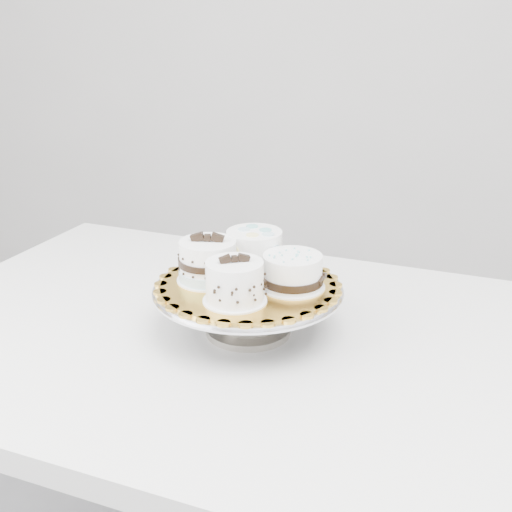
% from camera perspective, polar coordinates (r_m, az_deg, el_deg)
% --- Properties ---
extents(table, '(1.41, 1.04, 0.75)m').
position_cam_1_polar(table, '(1.22, -1.62, -9.50)').
color(table, white).
rests_on(table, floor).
extents(cake_stand, '(0.34, 0.34, 0.09)m').
position_cam_1_polar(cake_stand, '(1.15, -0.71, -3.99)').
color(cake_stand, gray).
rests_on(cake_stand, table).
extents(cake_board, '(0.35, 0.35, 0.00)m').
position_cam_1_polar(cake_board, '(1.14, -0.71, -2.57)').
color(cake_board, gold).
rests_on(cake_board, cake_stand).
extents(cake_swirl, '(0.13, 0.13, 0.09)m').
position_cam_1_polar(cake_swirl, '(1.06, -1.91, -2.39)').
color(cake_swirl, white).
rests_on(cake_swirl, cake_board).
extents(cake_banded, '(0.11, 0.11, 0.09)m').
position_cam_1_polar(cake_banded, '(1.14, -4.28, -0.57)').
color(cake_banded, white).
rests_on(cake_banded, cake_board).
extents(cake_dots, '(0.13, 0.13, 0.08)m').
position_cam_1_polar(cake_dots, '(1.19, -0.15, 0.52)').
color(cake_dots, white).
rests_on(cake_dots, cake_board).
extents(cake_ribbon, '(0.12, 0.12, 0.06)m').
position_cam_1_polar(cake_ribbon, '(1.12, 3.30, -1.46)').
color(cake_ribbon, white).
rests_on(cake_ribbon, cake_board).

